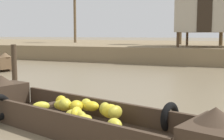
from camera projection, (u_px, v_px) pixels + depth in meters
The scene contains 5 objects.
ground_plane at pixel (130, 79), 11.86m from camera, with size 300.00×300.00×0.00m, color #7A6B51.
riverbank_strip at pixel (192, 49), 26.19m from camera, with size 160.00×20.00×0.97m, color #7F6B4C.
banana_boat at pixel (79, 115), 5.53m from camera, with size 5.65×2.53×0.80m.
stilt_house_left at pixel (208, 9), 18.50m from camera, with size 4.03×4.09×4.31m.
mooring_post at pixel (14, 72), 8.27m from camera, with size 0.14×0.14×1.45m, color #423323.
Camera 1 is at (3.95, -1.07, 1.72)m, focal length 49.53 mm.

